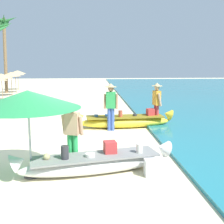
# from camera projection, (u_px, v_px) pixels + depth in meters

# --- Properties ---
(ground_plane) EXTENTS (80.00, 80.00, 0.00)m
(ground_plane) POSITION_uv_depth(u_px,v_px,m) (48.00, 155.00, 8.07)
(ground_plane) COLOR beige
(boat_white_foreground) EXTENTS (3.98, 1.51, 0.75)m
(boat_white_foreground) POSITION_uv_depth(u_px,v_px,m) (96.00, 162.00, 6.72)
(boat_white_foreground) COLOR white
(boat_white_foreground) RESTS_ON ground
(boat_yellow_midground) EXTENTS (4.11, 1.08, 0.78)m
(boat_yellow_midground) POSITION_uv_depth(u_px,v_px,m) (125.00, 121.00, 11.40)
(boat_yellow_midground) COLOR yellow
(boat_yellow_midground) RESTS_ON ground
(person_vendor_hatted) EXTENTS (0.58, 0.44, 1.86)m
(person_vendor_hatted) POSITION_uv_depth(u_px,v_px,m) (111.00, 104.00, 10.76)
(person_vendor_hatted) COLOR #3D5BA8
(person_vendor_hatted) RESTS_ON ground
(person_tourist_customer) EXTENTS (0.58, 0.36, 1.65)m
(person_tourist_customer) POSITION_uv_depth(u_px,v_px,m) (72.00, 131.00, 7.01)
(person_tourist_customer) COLOR green
(person_tourist_customer) RESTS_ON ground
(person_vendor_assistant) EXTENTS (0.44, 0.58, 1.83)m
(person_vendor_assistant) POSITION_uv_depth(u_px,v_px,m) (157.00, 101.00, 11.56)
(person_vendor_assistant) COLOR #B2383D
(person_vendor_assistant) RESTS_ON ground
(patio_umbrella_large) EXTENTS (2.39, 2.39, 2.04)m
(patio_umbrella_large) POSITION_uv_depth(u_px,v_px,m) (28.00, 100.00, 6.19)
(patio_umbrella_large) COLOR #B7B7BC
(patio_umbrella_large) RESTS_ON ground
(parasol_row_2) EXTENTS (1.60, 1.60, 1.91)m
(parasol_row_2) POSITION_uv_depth(u_px,v_px,m) (1.00, 76.00, 19.01)
(parasol_row_2) COLOR #8E6B47
(parasol_row_2) RESTS_ON ground
(parasol_row_3) EXTENTS (1.60, 1.60, 1.91)m
(parasol_row_3) POSITION_uv_depth(u_px,v_px,m) (11.00, 74.00, 21.90)
(parasol_row_3) COLOR #8E6B47
(parasol_row_3) RESTS_ON ground
(parasol_row_4) EXTENTS (1.60, 1.60, 1.91)m
(parasol_row_4) POSITION_uv_depth(u_px,v_px,m) (15.00, 73.00, 24.26)
(parasol_row_4) COLOR #8E6B47
(parasol_row_4) RESTS_ON ground
(parasol_row_5) EXTENTS (1.60, 1.60, 1.91)m
(parasol_row_5) POSITION_uv_depth(u_px,v_px,m) (18.00, 72.00, 26.95)
(parasol_row_5) COLOR #8E6B47
(parasol_row_5) RESTS_ON ground
(palm_tree_mid_cluster) EXTENTS (2.21, 2.48, 6.69)m
(palm_tree_mid_cluster) POSITION_uv_depth(u_px,v_px,m) (4.00, 32.00, 23.75)
(palm_tree_mid_cluster) COLOR brown
(palm_tree_mid_cluster) RESTS_ON ground
(cooler_box) EXTENTS (0.51, 0.30, 0.40)m
(cooler_box) POSITION_uv_depth(u_px,v_px,m) (155.00, 167.00, 6.55)
(cooler_box) COLOR silver
(cooler_box) RESTS_ON ground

